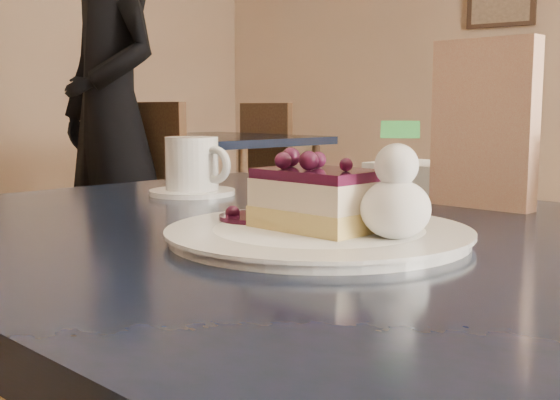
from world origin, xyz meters
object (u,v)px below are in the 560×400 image
Objects in this scene: main_table at (349,307)px; dessert_plate at (318,235)px; coffee_set at (193,169)px; bg_table_far_left at (219,261)px; patron at (111,111)px; cheesecake_slice at (319,200)px.

dessert_plate is (-0.01, -0.05, 0.09)m from main_table.
coffee_set is 2.82m from bg_table_far_left.
patron is (-2.17, 1.66, 0.11)m from dessert_plate.
coffee_set is (-0.36, 0.21, -0.00)m from cheesecake_slice.
main_table is 4.43× the size of dessert_plate.
cheesecake_slice is (-0.00, 0.00, 0.04)m from dessert_plate.
dessert_plate is 0.17× the size of bg_table_far_left.
cheesecake_slice reaches higher than bg_table_far_left.
coffee_set is at bearing -39.18° from bg_table_far_left.
patron is at bearing 141.32° from coffee_set.
main_table reaches higher than bg_table_far_left.
bg_table_far_left is at bearing 129.06° from coffee_set.
main_table is at bearing -23.61° from coffee_set.
main_table is at bearing 90.00° from cheesecake_slice.
cheesecake_slice is 0.07× the size of bg_table_far_left.
bg_table_far_left is (-2.08, 2.33, -0.75)m from cheesecake_slice.
dessert_plate is at bearing -30.48° from coffee_set.
main_table is 0.76× the size of patron.
dessert_plate is 2.24× the size of cheesecake_slice.
main_table is 3.15m from bg_table_far_left.
coffee_set is at bearing 159.03° from cheesecake_slice.
dessert_plate is 0.04m from cheesecake_slice.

